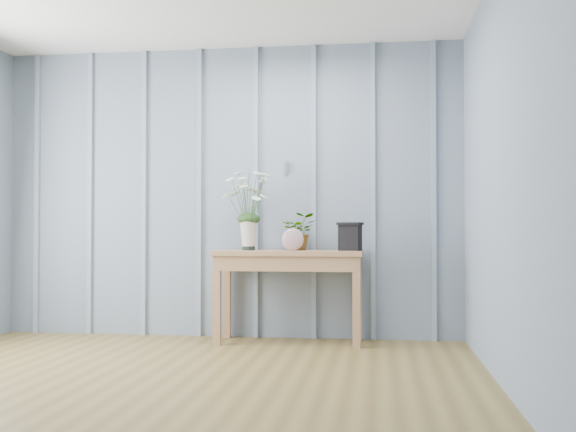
# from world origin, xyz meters

# --- Properties ---
(ground) EXTENTS (4.50, 4.50, 0.00)m
(ground) POSITION_xyz_m (0.00, 0.00, 0.00)
(ground) COLOR brown
(ground) RESTS_ON ground
(room_shell) EXTENTS (4.00, 4.50, 2.50)m
(room_shell) POSITION_xyz_m (0.00, 0.92, 1.99)
(room_shell) COLOR gray
(room_shell) RESTS_ON ground
(sideboard) EXTENTS (1.20, 0.45, 0.75)m
(sideboard) POSITION_xyz_m (0.57, 1.99, 0.64)
(sideboard) COLOR #A2764F
(sideboard) RESTS_ON ground
(daisy_vase) EXTENTS (0.47, 0.36, 0.66)m
(daisy_vase) POSITION_xyz_m (0.23, 2.00, 1.17)
(daisy_vase) COLOR black
(daisy_vase) RESTS_ON sideboard
(spider_plant) EXTENTS (0.30, 0.27, 0.31)m
(spider_plant) POSITION_xyz_m (0.64, 2.11, 0.90)
(spider_plant) COLOR #1A3D17
(spider_plant) RESTS_ON sideboard
(felt_disc_vessel) EXTENTS (0.19, 0.11, 0.18)m
(felt_disc_vessel) POSITION_xyz_m (0.61, 1.96, 0.84)
(felt_disc_vessel) COLOR #935573
(felt_disc_vessel) RESTS_ON sideboard
(carved_box) EXTENTS (0.22, 0.19, 0.23)m
(carved_box) POSITION_xyz_m (1.07, 1.98, 0.87)
(carved_box) COLOR black
(carved_box) RESTS_ON sideboard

